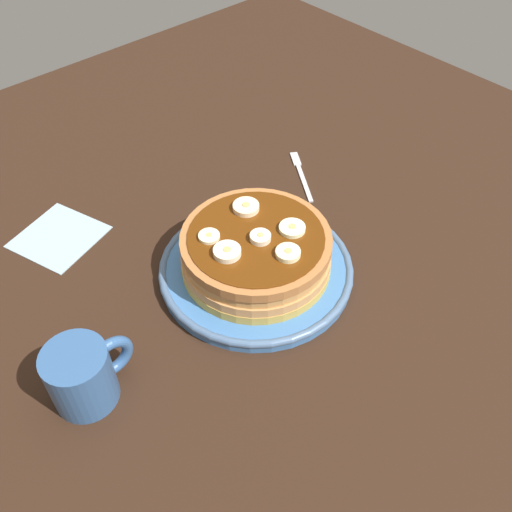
{
  "coord_description": "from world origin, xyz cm",
  "views": [
    {
      "loc": [
        -34.99,
        -38.77,
        57.86
      ],
      "look_at": [
        0.0,
        0.0,
        3.54
      ],
      "focal_mm": 39.85,
      "sensor_mm": 36.0,
      "label": 1
    }
  ],
  "objects_px": {
    "banana_slice_0": "(261,237)",
    "banana_slice_2": "(292,229)",
    "pancake_stack": "(256,251)",
    "napkin": "(59,237)",
    "banana_slice_5": "(228,253)",
    "fork": "(301,172)",
    "plate": "(256,269)",
    "banana_slice_3": "(209,237)",
    "coffee_mug": "(83,374)",
    "banana_slice_4": "(246,207)",
    "banana_slice_1": "(288,253)"
  },
  "relations": [
    {
      "from": "plate",
      "to": "banana_slice_5",
      "type": "height_order",
      "value": "banana_slice_5"
    },
    {
      "from": "banana_slice_0",
      "to": "banana_slice_2",
      "type": "bearing_deg",
      "value": -19.69
    },
    {
      "from": "banana_slice_5",
      "to": "fork",
      "type": "distance_m",
      "value": 0.29
    },
    {
      "from": "banana_slice_0",
      "to": "banana_slice_4",
      "type": "xyz_separation_m",
      "value": [
        0.02,
        0.06,
        -0.0
      ]
    },
    {
      "from": "pancake_stack",
      "to": "napkin",
      "type": "bearing_deg",
      "value": 123.99
    },
    {
      "from": "napkin",
      "to": "fork",
      "type": "bearing_deg",
      "value": -19.54
    },
    {
      "from": "coffee_mug",
      "to": "fork",
      "type": "bearing_deg",
      "value": 15.05
    },
    {
      "from": "banana_slice_0",
      "to": "fork",
      "type": "bearing_deg",
      "value": 31.52
    },
    {
      "from": "plate",
      "to": "banana_slice_3",
      "type": "height_order",
      "value": "banana_slice_3"
    },
    {
      "from": "banana_slice_5",
      "to": "fork",
      "type": "bearing_deg",
      "value": 25.13
    },
    {
      "from": "banana_slice_1",
      "to": "banana_slice_3",
      "type": "relative_size",
      "value": 1.14
    },
    {
      "from": "banana_slice_2",
      "to": "coffee_mug",
      "type": "bearing_deg",
      "value": 177.67
    },
    {
      "from": "plate",
      "to": "banana_slice_4",
      "type": "height_order",
      "value": "banana_slice_4"
    },
    {
      "from": "banana_slice_2",
      "to": "banana_slice_4",
      "type": "relative_size",
      "value": 0.97
    },
    {
      "from": "pancake_stack",
      "to": "napkin",
      "type": "height_order",
      "value": "pancake_stack"
    },
    {
      "from": "coffee_mug",
      "to": "napkin",
      "type": "bearing_deg",
      "value": 68.87
    },
    {
      "from": "coffee_mug",
      "to": "banana_slice_1",
      "type": "bearing_deg",
      "value": -8.62
    },
    {
      "from": "pancake_stack",
      "to": "coffee_mug",
      "type": "bearing_deg",
      "value": -177.74
    },
    {
      "from": "banana_slice_1",
      "to": "banana_slice_5",
      "type": "xyz_separation_m",
      "value": [
        -0.06,
        0.05,
        0.0
      ]
    },
    {
      "from": "plate",
      "to": "banana_slice_1",
      "type": "relative_size",
      "value": 8.36
    },
    {
      "from": "banana_slice_1",
      "to": "banana_slice_2",
      "type": "bearing_deg",
      "value": 38.93
    },
    {
      "from": "banana_slice_2",
      "to": "fork",
      "type": "distance_m",
      "value": 0.22
    },
    {
      "from": "banana_slice_0",
      "to": "banana_slice_2",
      "type": "xyz_separation_m",
      "value": [
        0.04,
        -0.01,
        -0.0
      ]
    },
    {
      "from": "pancake_stack",
      "to": "fork",
      "type": "height_order",
      "value": "pancake_stack"
    },
    {
      "from": "banana_slice_1",
      "to": "napkin",
      "type": "xyz_separation_m",
      "value": [
        -0.17,
        0.3,
        -0.07
      ]
    },
    {
      "from": "banana_slice_3",
      "to": "coffee_mug",
      "type": "distance_m",
      "value": 0.23
    },
    {
      "from": "banana_slice_2",
      "to": "coffee_mug",
      "type": "distance_m",
      "value": 0.31
    },
    {
      "from": "banana_slice_3",
      "to": "banana_slice_5",
      "type": "bearing_deg",
      "value": -92.6
    },
    {
      "from": "banana_slice_4",
      "to": "pancake_stack",
      "type": "bearing_deg",
      "value": -117.06
    },
    {
      "from": "fork",
      "to": "banana_slice_1",
      "type": "bearing_deg",
      "value": -139.63
    },
    {
      "from": "pancake_stack",
      "to": "banana_slice_5",
      "type": "distance_m",
      "value": 0.06
    },
    {
      "from": "fork",
      "to": "pancake_stack",
      "type": "bearing_deg",
      "value": -150.36
    },
    {
      "from": "banana_slice_1",
      "to": "banana_slice_5",
      "type": "relative_size",
      "value": 0.9
    },
    {
      "from": "plate",
      "to": "banana_slice_5",
      "type": "relative_size",
      "value": 7.53
    },
    {
      "from": "banana_slice_4",
      "to": "fork",
      "type": "relative_size",
      "value": 0.31
    },
    {
      "from": "banana_slice_3",
      "to": "banana_slice_4",
      "type": "relative_size",
      "value": 0.78
    },
    {
      "from": "coffee_mug",
      "to": "napkin",
      "type": "relative_size",
      "value": 0.94
    },
    {
      "from": "banana_slice_1",
      "to": "banana_slice_4",
      "type": "bearing_deg",
      "value": 79.74
    },
    {
      "from": "banana_slice_2",
      "to": "plate",
      "type": "bearing_deg",
      "value": 151.7
    },
    {
      "from": "banana_slice_3",
      "to": "banana_slice_5",
      "type": "relative_size",
      "value": 0.79
    },
    {
      "from": "banana_slice_0",
      "to": "coffee_mug",
      "type": "xyz_separation_m",
      "value": [
        -0.27,
        -0.0,
        -0.04
      ]
    },
    {
      "from": "banana_slice_2",
      "to": "banana_slice_3",
      "type": "relative_size",
      "value": 1.24
    },
    {
      "from": "banana_slice_4",
      "to": "banana_slice_2",
      "type": "bearing_deg",
      "value": -75.97
    },
    {
      "from": "banana_slice_3",
      "to": "fork",
      "type": "distance_m",
      "value": 0.27
    },
    {
      "from": "banana_slice_1",
      "to": "banana_slice_5",
      "type": "bearing_deg",
      "value": 138.27
    },
    {
      "from": "plate",
      "to": "banana_slice_2",
      "type": "relative_size",
      "value": 7.64
    },
    {
      "from": "banana_slice_0",
      "to": "banana_slice_3",
      "type": "bearing_deg",
      "value": 135.96
    },
    {
      "from": "banana_slice_1",
      "to": "plate",
      "type": "bearing_deg",
      "value": 97.61
    },
    {
      "from": "banana_slice_1",
      "to": "fork",
      "type": "xyz_separation_m",
      "value": [
        0.2,
        0.17,
        -0.07
      ]
    },
    {
      "from": "pancake_stack",
      "to": "banana_slice_3",
      "type": "height_order",
      "value": "banana_slice_3"
    }
  ]
}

